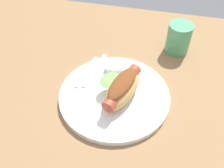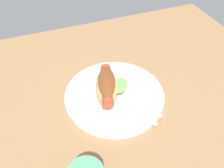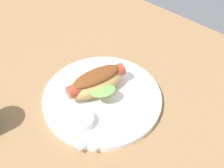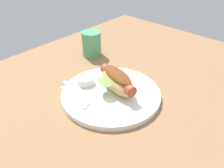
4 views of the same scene
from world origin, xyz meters
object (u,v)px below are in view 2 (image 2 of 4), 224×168
Objects in this scene: sauce_ramekin at (133,112)px; plate at (114,95)px; fork at (148,104)px; hot_dog at (108,86)px; knife at (152,100)px.

plate is at bearing -78.10° from sauce_ramekin.
sauce_ramekin reaches higher than fork.
hot_dog is at bearing -69.07° from sauce_ramekin.
hot_dog is 2.95× the size of sauce_ramekin.
plate is 4.54cm from hot_dog.
sauce_ramekin reaches higher than plate.
fork is (-5.43, -1.84, -0.93)cm from sauce_ramekin.
hot_dog is 10.44cm from sauce_ramekin.
hot_dog is 1.22× the size of knife.
knife is at bearing 146.20° from plate.
hot_dog reaches higher than plate.
knife is at bearing -159.66° from sauce_ramekin.
plate is 1.84× the size of hot_dog.
sauce_ramekin is 7.99cm from knife.
hot_dog is 13.36cm from knife.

